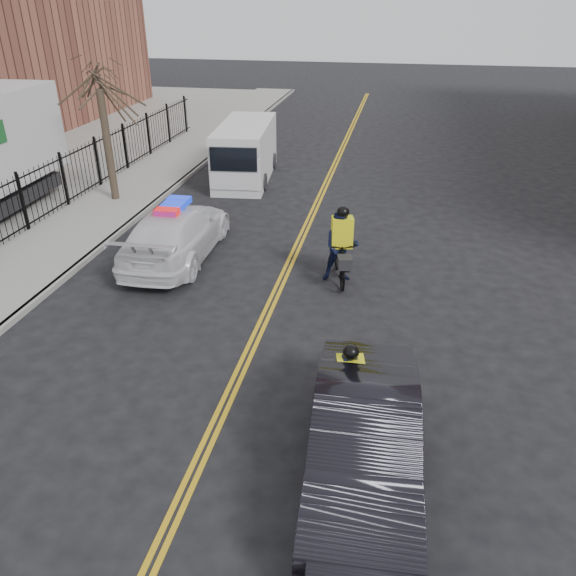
{
  "coord_description": "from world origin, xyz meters",
  "views": [
    {
      "loc": [
        2.89,
        -8.91,
        7.15
      ],
      "look_at": [
        0.73,
        1.93,
        1.3
      ],
      "focal_mm": 35.0,
      "sensor_mm": 36.0,
      "label": 1
    }
  ],
  "objects_px": {
    "police_cruiser": "(176,233)",
    "cargo_van": "(245,153)",
    "cyclist_far": "(341,252)",
    "dark_sedan": "(364,442)",
    "cyclist_near": "(348,401)"
  },
  "relations": [
    {
      "from": "cargo_van",
      "to": "cyclist_far",
      "type": "distance_m",
      "value": 10.09
    },
    {
      "from": "police_cruiser",
      "to": "cargo_van",
      "type": "height_order",
      "value": "cargo_van"
    },
    {
      "from": "police_cruiser",
      "to": "cargo_van",
      "type": "bearing_deg",
      "value": -91.14
    },
    {
      "from": "dark_sedan",
      "to": "cyclist_far",
      "type": "xyz_separation_m",
      "value": [
        -1.18,
        7.16,
        0.06
      ]
    },
    {
      "from": "dark_sedan",
      "to": "cyclist_far",
      "type": "height_order",
      "value": "cyclist_far"
    },
    {
      "from": "cargo_van",
      "to": "cyclist_far",
      "type": "bearing_deg",
      "value": -65.65
    },
    {
      "from": "dark_sedan",
      "to": "cargo_van",
      "type": "bearing_deg",
      "value": 108.46
    },
    {
      "from": "cyclist_far",
      "to": "cyclist_near",
      "type": "bearing_deg",
      "value": -95.52
    },
    {
      "from": "cargo_van",
      "to": "police_cruiser",
      "type": "bearing_deg",
      "value": -95.42
    },
    {
      "from": "dark_sedan",
      "to": "cyclist_near",
      "type": "xyz_separation_m",
      "value": [
        -0.37,
        1.17,
        -0.17
      ]
    },
    {
      "from": "police_cruiser",
      "to": "cargo_van",
      "type": "distance_m",
      "value": 8.14
    },
    {
      "from": "cyclist_far",
      "to": "dark_sedan",
      "type": "bearing_deg",
      "value": -93.88
    },
    {
      "from": "police_cruiser",
      "to": "cyclist_far",
      "type": "xyz_separation_m",
      "value": [
        5.01,
        -0.58,
        0.07
      ]
    },
    {
      "from": "cyclist_near",
      "to": "cargo_van",
      "type": "bearing_deg",
      "value": 100.58
    },
    {
      "from": "police_cruiser",
      "to": "cyclist_near",
      "type": "distance_m",
      "value": 8.78
    }
  ]
}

